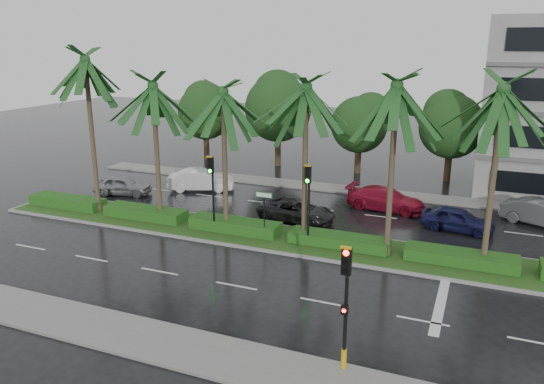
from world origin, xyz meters
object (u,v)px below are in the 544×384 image
at_px(signal_median_left, 212,183).
at_px(car_red, 386,199).
at_px(street_sign, 264,203).
at_px(car_grey, 542,213).
at_px(car_silver, 123,185).
at_px(car_blue, 458,219).
at_px(car_white, 201,180).
at_px(car_darkgrey, 297,211).
at_px(signal_near, 345,303).

relative_size(signal_median_left, car_red, 0.87).
xyz_separation_m(street_sign, car_grey, (14.00, 8.47, -1.38)).
distance_m(car_silver, car_blue, 22.23).
bearing_deg(car_grey, car_white, 114.53).
distance_m(car_darkgrey, car_grey, 14.30).
distance_m(signal_median_left, car_silver, 11.02).
bearing_deg(car_grey, signal_near, -178.72).
bearing_deg(signal_median_left, car_white, 123.90).
relative_size(car_silver, car_red, 0.79).
relative_size(street_sign, car_red, 0.52).
bearing_deg(car_red, car_blue, -110.79).
distance_m(signal_median_left, car_grey, 19.21).
height_order(signal_near, car_white, signal_near).
bearing_deg(signal_near, street_sign, 125.34).
distance_m(signal_median_left, car_red, 11.67).
xyz_separation_m(car_darkgrey, car_red, (4.50, 4.25, 0.07)).
relative_size(car_white, car_grey, 1.03).
height_order(car_white, car_darkgrey, car_white).
distance_m(car_white, car_darkgrey, 9.50).
bearing_deg(car_white, car_blue, -119.17).
bearing_deg(car_darkgrey, signal_near, -147.08).
relative_size(signal_near, signal_median_left, 1.00).
bearing_deg(car_darkgrey, signal_median_left, 145.73).
bearing_deg(car_blue, signal_median_left, 123.12).
height_order(car_silver, car_white, car_white).
xyz_separation_m(car_white, car_grey, (22.20, 0.91, -0.03)).
xyz_separation_m(car_red, car_grey, (9.00, 0.47, 0.02)).
bearing_deg(car_blue, car_grey, -49.95).
xyz_separation_m(car_silver, car_blue, (22.20, 1.17, 0.01)).
xyz_separation_m(signal_near, car_silver, (-19.70, 14.36, -1.83)).
height_order(signal_median_left, car_white, signal_median_left).
bearing_deg(signal_median_left, car_blue, 25.05).
xyz_separation_m(street_sign, car_blue, (9.50, 5.66, -1.45)).
distance_m(car_blue, car_grey, 5.31).
relative_size(car_red, car_grey, 1.10).
relative_size(car_darkgrey, car_blue, 1.17).
bearing_deg(street_sign, signal_median_left, -176.53).
xyz_separation_m(car_red, car_blue, (4.50, -2.34, -0.04)).
relative_size(car_silver, car_white, 0.84).
bearing_deg(street_sign, car_red, 58.01).
bearing_deg(signal_near, signal_median_left, 135.91).
distance_m(signal_near, street_sign, 12.11).
distance_m(car_white, car_red, 13.21).
distance_m(signal_median_left, car_blue, 13.99).
distance_m(car_silver, car_red, 18.05).
relative_size(signal_near, car_silver, 1.11).
xyz_separation_m(signal_near, car_blue, (2.50, 15.53, -1.82)).
height_order(car_silver, car_red, car_red).
bearing_deg(car_white, street_sign, -155.72).
distance_m(car_darkgrey, car_red, 6.19).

